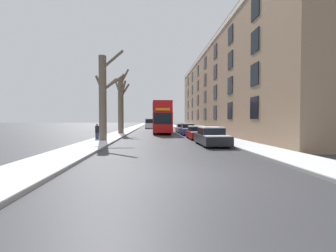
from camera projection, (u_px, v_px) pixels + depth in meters
name	position (u px, v px, depth m)	size (l,w,h in m)	color
ground_plane	(185.00, 176.00, 7.80)	(320.00, 320.00, 0.00)	#38383D
sidewalk_left	(136.00, 127.00, 60.28)	(2.63, 130.00, 0.16)	gray
sidewalk_right	(178.00, 127.00, 61.05)	(2.63, 130.00, 0.16)	gray
terrace_facade_right	(233.00, 90.00, 35.57)	(9.10, 45.86, 13.36)	#8C7056
bare_tree_left_0	(104.00, 96.00, 19.94)	(2.84, 2.84, 7.97)	brown
bare_tree_left_1	(121.00, 103.00, 30.74)	(2.15, 2.77, 9.03)	brown
double_decker_bus	(161.00, 116.00, 33.92)	(2.57, 11.79, 4.46)	red
parked_car_0	(211.00, 137.00, 17.24)	(1.89, 4.53, 1.43)	black
parked_car_1	(197.00, 133.00, 23.02)	(1.74, 3.95, 1.36)	maroon
parked_car_2	(188.00, 130.00, 29.03)	(1.71, 4.05, 1.53)	navy
parked_car_3	(182.00, 129.00, 34.63)	(1.73, 4.43, 1.38)	#9EA3AD
oncoming_van	(150.00, 123.00, 52.13)	(2.04, 5.04, 2.26)	white
pedestrian_left_sidewalk	(97.00, 131.00, 20.82)	(0.36, 0.36, 1.64)	navy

